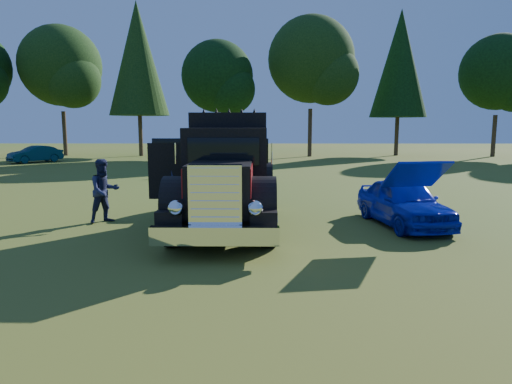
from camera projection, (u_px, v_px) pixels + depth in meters
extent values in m
plane|color=#385E1B|center=(270.00, 242.00, 10.46)|extent=(120.00, 120.00, 0.00)
cylinder|color=#2D2116|center=(310.00, 133.00, 39.80)|extent=(0.36, 0.36, 4.14)
sphere|color=black|center=(311.00, 59.00, 38.91)|extent=(7.36, 7.36, 7.36)
sphere|color=black|center=(329.00, 75.00, 38.18)|extent=(5.06, 5.06, 5.06)
cylinder|color=#2D2116|center=(140.00, 130.00, 40.45)|extent=(0.36, 0.36, 4.68)
cone|color=black|center=(138.00, 59.00, 39.57)|extent=(5.20, 5.20, 9.75)
cylinder|color=#2D2116|center=(218.00, 137.00, 39.46)|extent=(0.36, 0.36, 3.42)
sphere|color=black|center=(217.00, 76.00, 38.72)|extent=(6.08, 6.08, 6.08)
sphere|color=black|center=(230.00, 89.00, 38.12)|extent=(4.18, 4.18, 4.18)
cylinder|color=#2D2116|center=(397.00, 130.00, 41.16)|extent=(0.36, 0.36, 4.50)
cone|color=black|center=(400.00, 64.00, 40.31)|extent=(5.00, 5.00, 9.38)
cylinder|color=#2D2116|center=(65.00, 134.00, 41.08)|extent=(0.36, 0.36, 3.96)
sphere|color=black|center=(61.00, 66.00, 40.23)|extent=(7.04, 7.04, 7.04)
sphere|color=black|center=(72.00, 80.00, 39.53)|extent=(4.84, 4.84, 4.84)
cylinder|color=#2D2116|center=(494.00, 136.00, 39.63)|extent=(0.36, 0.36, 3.60)
sphere|color=black|center=(499.00, 72.00, 38.86)|extent=(6.40, 6.40, 6.40)
cylinder|color=black|center=(173.00, 222.00, 10.04)|extent=(0.32, 1.10, 1.10)
cylinder|color=black|center=(268.00, 222.00, 10.01)|extent=(0.32, 1.10, 1.10)
cylinder|color=black|center=(201.00, 191.00, 14.79)|extent=(0.32, 1.10, 1.10)
cylinder|color=black|center=(266.00, 191.00, 14.76)|extent=(0.32, 1.10, 1.10)
cylinder|color=black|center=(212.00, 191.00, 14.78)|extent=(0.32, 1.10, 1.10)
cylinder|color=black|center=(256.00, 191.00, 14.77)|extent=(0.32, 1.10, 1.10)
cube|color=black|center=(229.00, 200.00, 12.59)|extent=(1.60, 6.40, 0.28)
cube|color=white|center=(215.00, 236.00, 8.79)|extent=(2.50, 0.22, 0.36)
cube|color=white|center=(216.00, 198.00, 8.98)|extent=(1.05, 0.30, 1.30)
cube|color=black|center=(220.00, 188.00, 10.02)|extent=(1.35, 1.80, 1.10)
cube|color=maroon|center=(189.00, 179.00, 10.00)|extent=(0.02, 1.80, 0.60)
cube|color=maroon|center=(252.00, 179.00, 9.98)|extent=(0.02, 1.80, 0.60)
cylinder|color=black|center=(177.00, 204.00, 9.98)|extent=(0.55, 1.24, 1.24)
cylinder|color=black|center=(264.00, 204.00, 9.96)|extent=(0.55, 1.24, 1.24)
sphere|color=white|center=(176.00, 208.00, 8.95)|extent=(0.32, 0.32, 0.32)
sphere|color=white|center=(255.00, 208.00, 8.93)|extent=(0.32, 0.32, 0.32)
cube|color=black|center=(226.00, 170.00, 11.51)|extent=(2.05, 1.30, 2.10)
cube|color=black|center=(223.00, 152.00, 10.78)|extent=(1.70, 0.05, 0.65)
cube|color=black|center=(229.00, 158.00, 12.77)|extent=(2.05, 1.30, 2.50)
cube|color=black|center=(233.00, 180.00, 14.52)|extent=(2.00, 2.00, 0.35)
cube|color=black|center=(169.00, 171.00, 12.18)|extent=(1.10, 0.09, 1.50)
cube|color=maroon|center=(169.00, 177.00, 12.25)|extent=(0.85, 0.04, 0.75)
imported|color=#072D9B|center=(403.00, 203.00, 12.18)|extent=(2.03, 3.82, 1.24)
cube|color=#072D9B|center=(416.00, 175.00, 10.39)|extent=(1.43, 1.13, 0.67)
imported|color=#1B2640|center=(177.00, 188.00, 12.44)|extent=(0.68, 0.83, 1.96)
imported|color=#1D1D43|center=(104.00, 191.00, 12.54)|extent=(1.08, 1.07, 1.76)
imported|color=#0B4544|center=(35.00, 154.00, 33.42)|extent=(3.29, 3.70, 1.22)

